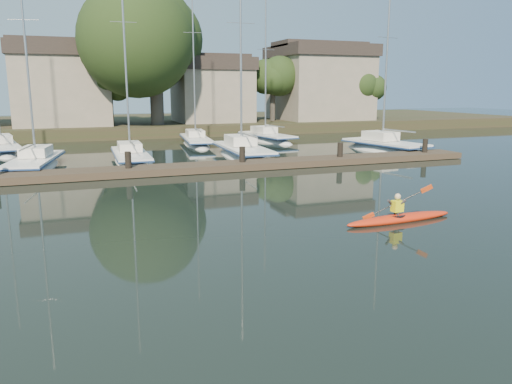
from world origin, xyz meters
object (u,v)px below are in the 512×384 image
object	(u,v)px
sailboat_1	(36,172)
sailboat_5	(2,155)
sailboat_2	(131,164)
kayak	(399,217)
sailboat_4	(384,154)
sailboat_6	(196,146)
sailboat_3	(243,160)
sailboat_7	(267,143)
dock	(188,168)

from	to	relation	value
sailboat_1	sailboat_5	distance (m)	8.80
sailboat_2	kayak	bearing A→B (deg)	-67.29
sailboat_4	sailboat_5	xyz separation A→B (m)	(-24.80, 8.61, 0.04)
sailboat_1	sailboat_4	world-z (taller)	sailboat_1
sailboat_6	sailboat_3	bearing A→B (deg)	-76.13
sailboat_5	sailboat_7	xyz separation A→B (m)	(19.66, 0.58, -0.01)
sailboat_2	sailboat_7	world-z (taller)	sailboat_2
dock	sailboat_1	distance (m)	8.55
sailboat_7	kayak	bearing A→B (deg)	-110.25
sailboat_1	sailboat_6	xyz separation A→B (m)	(11.06, 8.64, 0.02)
dock	sailboat_5	size ratio (longest dim) A/B	2.36
sailboat_1	sailboat_2	size ratio (longest dim) A/B	0.98
dock	sailboat_3	xyz separation A→B (m)	(4.59, 4.60, -0.42)
kayak	sailboat_4	bearing A→B (deg)	53.38
sailboat_1	sailboat_6	distance (m)	14.04
sailboat_1	sailboat_3	distance (m)	12.10
sailboat_2	sailboat_3	bearing A→B (deg)	-1.19
sailboat_1	sailboat_5	xyz separation A→B (m)	(-2.54, 8.43, 0.00)
sailboat_2	sailboat_5	distance (m)	10.82
sailboat_4	sailboat_6	xyz separation A→B (m)	(-11.20, 8.82, 0.05)
kayak	sailboat_1	xyz separation A→B (m)	(-11.78, 16.19, -0.34)
kayak	sailboat_2	size ratio (longest dim) A/B	0.30
sailboat_2	sailboat_3	world-z (taller)	sailboat_3
sailboat_3	kayak	bearing A→B (deg)	-88.09
dock	sailboat_4	world-z (taller)	sailboat_4
sailboat_3	sailboat_7	distance (m)	9.87
kayak	sailboat_7	bearing A→B (deg)	74.62
sailboat_3	sailboat_4	xyz separation A→B (m)	(10.17, -0.70, -0.00)
dock	sailboat_3	bearing A→B (deg)	45.08
sailboat_1	sailboat_4	bearing A→B (deg)	9.15
sailboat_3	sailboat_2	bearing A→B (deg)	-179.74
sailboat_4	sailboat_5	bearing A→B (deg)	150.95
sailboat_3	sailboat_7	size ratio (longest dim) A/B	1.12
sailboat_4	dock	bearing A→B (deg)	-175.09
dock	sailboat_5	bearing A→B (deg)	128.75
dock	sailboat_1	world-z (taller)	sailboat_1
sailboat_6	dock	bearing A→B (deg)	-98.98
dock	sailboat_7	world-z (taller)	sailboat_7
sailboat_4	sailboat_6	distance (m)	14.26
kayak	sailboat_2	bearing A→B (deg)	107.76
sailboat_7	sailboat_3	bearing A→B (deg)	-128.90
sailboat_3	sailboat_5	bearing A→B (deg)	154.58
sailboat_3	sailboat_5	distance (m)	16.63
sailboat_2	sailboat_5	world-z (taller)	sailboat_5
kayak	sailboat_7	distance (m)	25.77
dock	sailboat_7	distance (m)	16.25
sailboat_6	sailboat_7	bearing A→B (deg)	10.11
sailboat_1	sailboat_7	world-z (taller)	sailboat_1
kayak	sailboat_4	xyz separation A→B (m)	(10.48, 16.01, -0.38)
dock	sailboat_4	bearing A→B (deg)	14.81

